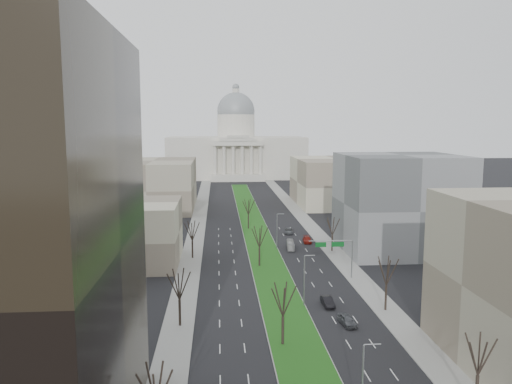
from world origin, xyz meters
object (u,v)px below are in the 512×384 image
car_red (307,240)px  car_grey_near (347,320)px  car_grey_far (289,231)px  car_black (328,302)px  box_van (291,245)px

car_red → car_grey_near: bearing=-89.0°
car_grey_near → car_grey_far: 66.64m
car_grey_near → car_black: bearing=90.0°
car_grey_near → car_black: (-1.25, 8.44, -0.02)m
car_grey_far → box_van: 17.99m
box_van → car_black: bearing=-83.7°
car_black → car_grey_near: bearing=-82.8°
car_red → box_van: (-5.44, -6.39, 0.24)m
box_van → car_red: bearing=55.0°
car_grey_near → car_red: car_grey_near is taller
car_grey_near → car_grey_far: size_ratio=0.91×
car_grey_near → box_van: size_ratio=0.65×
car_red → car_grey_far: bearing=110.8°
car_red → box_van: box_van is taller
car_black → car_red: bearing=82.9°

